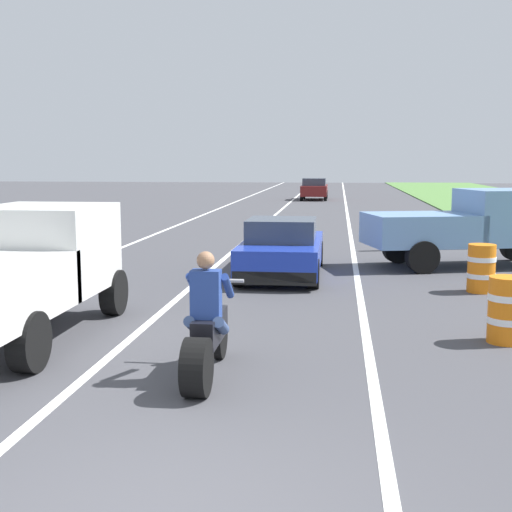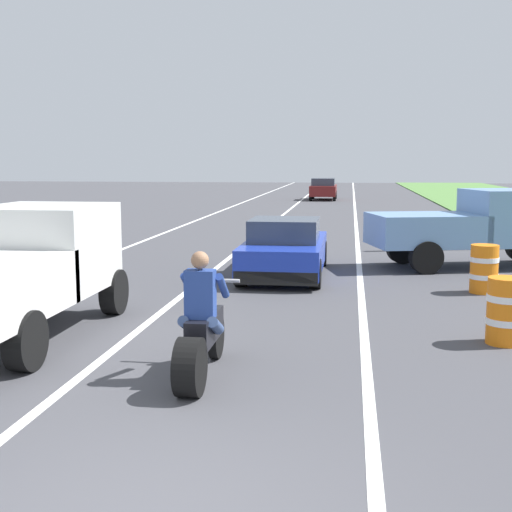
{
  "view_description": "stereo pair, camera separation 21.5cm",
  "coord_description": "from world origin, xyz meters",
  "px_view_note": "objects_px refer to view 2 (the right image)",
  "views": [
    {
      "loc": [
        1.34,
        -4.59,
        2.71
      ],
      "look_at": [
        -0.13,
        7.52,
        1.0
      ],
      "focal_mm": 47.82,
      "sensor_mm": 36.0,
      "label": 1
    },
    {
      "loc": [
        1.55,
        -4.56,
        2.71
      ],
      "look_at": [
        -0.13,
        7.52,
        1.0
      ],
      "focal_mm": 47.82,
      "sensor_mm": 36.0,
      "label": 2
    }
  ],
  "objects_px": {
    "pickup_truck_right_shoulder_light_blue": "(476,224)",
    "construction_barrel_nearest": "(506,311)",
    "pickup_truck_left_lane_white": "(19,266)",
    "construction_barrel_mid": "(484,269)",
    "distant_car_far_ahead": "(323,189)",
    "sports_car_blue": "(285,249)",
    "motorcycle_with_rider": "(201,333)"
  },
  "relations": [
    {
      "from": "pickup_truck_right_shoulder_light_blue",
      "to": "construction_barrel_nearest",
      "type": "xyz_separation_m",
      "value": [
        -0.84,
        -7.56,
        -0.6
      ]
    },
    {
      "from": "pickup_truck_left_lane_white",
      "to": "construction_barrel_mid",
      "type": "relative_size",
      "value": 4.8
    },
    {
      "from": "pickup_truck_left_lane_white",
      "to": "pickup_truck_right_shoulder_light_blue",
      "type": "bearing_deg",
      "value": 45.01
    },
    {
      "from": "construction_barrel_nearest",
      "to": "distant_car_far_ahead",
      "type": "height_order",
      "value": "distant_car_far_ahead"
    },
    {
      "from": "distant_car_far_ahead",
      "to": "sports_car_blue",
      "type": "bearing_deg",
      "value": -89.33
    },
    {
      "from": "motorcycle_with_rider",
      "to": "distant_car_far_ahead",
      "type": "relative_size",
      "value": 0.55
    },
    {
      "from": "pickup_truck_left_lane_white",
      "to": "sports_car_blue",
      "type": "bearing_deg",
      "value": 60.54
    },
    {
      "from": "sports_car_blue",
      "to": "construction_barrel_nearest",
      "type": "height_order",
      "value": "sports_car_blue"
    },
    {
      "from": "motorcycle_with_rider",
      "to": "sports_car_blue",
      "type": "height_order",
      "value": "motorcycle_with_rider"
    },
    {
      "from": "sports_car_blue",
      "to": "construction_barrel_mid",
      "type": "xyz_separation_m",
      "value": [
        4.27,
        -1.53,
        -0.13
      ]
    },
    {
      "from": "construction_barrel_nearest",
      "to": "sports_car_blue",
      "type": "bearing_deg",
      "value": 124.56
    },
    {
      "from": "construction_barrel_nearest",
      "to": "distant_car_far_ahead",
      "type": "relative_size",
      "value": 0.25
    },
    {
      "from": "sports_car_blue",
      "to": "pickup_truck_left_lane_white",
      "type": "xyz_separation_m",
      "value": [
        -3.49,
        -6.18,
        0.48
      ]
    },
    {
      "from": "motorcycle_with_rider",
      "to": "pickup_truck_left_lane_white",
      "type": "distance_m",
      "value": 3.64
    },
    {
      "from": "pickup_truck_right_shoulder_light_blue",
      "to": "motorcycle_with_rider",
      "type": "bearing_deg",
      "value": -116.8
    },
    {
      "from": "motorcycle_with_rider",
      "to": "sports_car_blue",
      "type": "relative_size",
      "value": 0.51
    },
    {
      "from": "construction_barrel_nearest",
      "to": "distant_car_far_ahead",
      "type": "xyz_separation_m",
      "value": [
        -4.21,
        37.24,
        0.27
      ]
    },
    {
      "from": "motorcycle_with_rider",
      "to": "pickup_truck_left_lane_white",
      "type": "relative_size",
      "value": 0.46
    },
    {
      "from": "motorcycle_with_rider",
      "to": "construction_barrel_nearest",
      "type": "relative_size",
      "value": 2.21
    },
    {
      "from": "motorcycle_with_rider",
      "to": "pickup_truck_right_shoulder_light_blue",
      "type": "relative_size",
      "value": 0.43
    },
    {
      "from": "sports_car_blue",
      "to": "pickup_truck_left_lane_white",
      "type": "bearing_deg",
      "value": -119.46
    },
    {
      "from": "pickup_truck_left_lane_white",
      "to": "construction_barrel_nearest",
      "type": "bearing_deg",
      "value": 4.77
    },
    {
      "from": "pickup_truck_left_lane_white",
      "to": "distant_car_far_ahead",
      "type": "bearing_deg",
      "value": 85.28
    },
    {
      "from": "construction_barrel_nearest",
      "to": "construction_barrel_mid",
      "type": "xyz_separation_m",
      "value": [
        0.43,
        4.04,
        0.0
      ]
    },
    {
      "from": "pickup_truck_left_lane_white",
      "to": "construction_barrel_nearest",
      "type": "height_order",
      "value": "pickup_truck_left_lane_white"
    },
    {
      "from": "sports_car_blue",
      "to": "pickup_truck_right_shoulder_light_blue",
      "type": "xyz_separation_m",
      "value": [
        4.68,
        1.99,
        0.48
      ]
    },
    {
      "from": "sports_car_blue",
      "to": "pickup_truck_right_shoulder_light_blue",
      "type": "relative_size",
      "value": 0.84
    },
    {
      "from": "motorcycle_with_rider",
      "to": "construction_barrel_mid",
      "type": "height_order",
      "value": "motorcycle_with_rider"
    },
    {
      "from": "pickup_truck_left_lane_white",
      "to": "construction_barrel_nearest",
      "type": "xyz_separation_m",
      "value": [
        7.33,
        0.61,
        -0.6
      ]
    },
    {
      "from": "construction_barrel_nearest",
      "to": "distant_car_far_ahead",
      "type": "distance_m",
      "value": 37.47
    },
    {
      "from": "pickup_truck_left_lane_white",
      "to": "pickup_truck_right_shoulder_light_blue",
      "type": "height_order",
      "value": "same"
    },
    {
      "from": "construction_barrel_nearest",
      "to": "construction_barrel_mid",
      "type": "height_order",
      "value": "same"
    }
  ]
}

